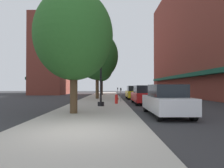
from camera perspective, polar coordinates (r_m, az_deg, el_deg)
ground_plane at (r=24.44m, az=6.51°, el=-4.43°), size 90.00×90.00×0.00m
sidewalk_slab at (r=25.27m, az=-2.84°, el=-4.18°), size 4.80×50.00×0.12m
building_right_brick at (r=32.59m, az=25.75°, el=14.35°), size 6.80×40.00×20.09m
building_far_background at (r=45.27m, az=-16.02°, el=6.96°), size 6.80×18.00×15.31m
lamppost at (r=14.34m, az=-3.33°, el=5.83°), size 0.48×0.48×5.90m
fire_hydrant at (r=16.28m, az=1.31°, el=-4.42°), size 0.33×0.26×0.79m
parking_meter_near at (r=18.66m, az=2.63°, el=-2.64°), size 0.14×0.09×1.31m
parking_meter_far at (r=26.79m, az=1.69°, el=-2.08°), size 0.14×0.09×1.31m
tree_near at (r=34.90m, az=-3.06°, el=4.44°), size 3.86×3.86×6.86m
tree_mid at (r=10.92m, az=-11.25°, el=13.90°), size 4.24×4.24×6.65m
tree_far at (r=23.51m, az=-4.40°, el=8.30°), size 5.07×5.07×8.07m
car_white at (r=10.61m, az=15.76°, el=-4.76°), size 1.80×4.30×1.66m
car_red at (r=17.34m, az=9.37°, el=-3.23°), size 1.80×4.30×1.66m
car_yellow at (r=24.49m, az=6.48°, el=-2.53°), size 1.80×4.30×1.66m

